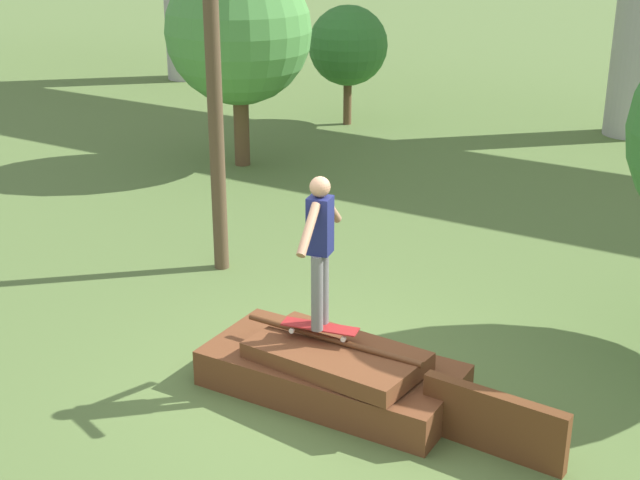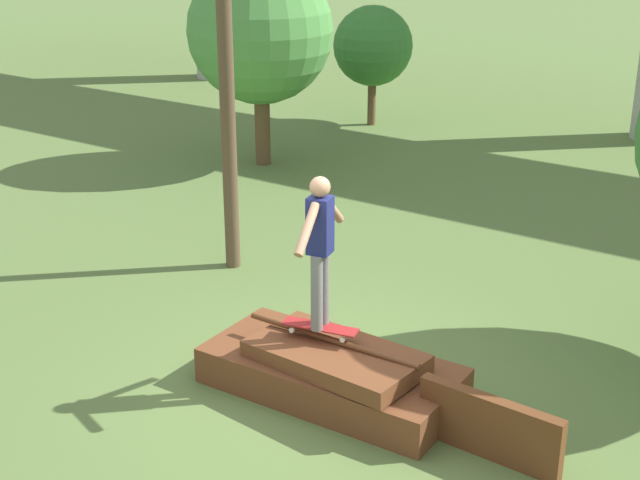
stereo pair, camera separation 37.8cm
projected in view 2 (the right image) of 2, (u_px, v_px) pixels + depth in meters
The scene contains 8 objects.
ground_plane at pixel (331, 392), 9.16m from camera, with size 80.00×80.00×0.00m, color #567038.
scrap_pile at pixel (332, 371), 9.05m from camera, with size 2.65×1.26×0.63m.
scrap_plank_loose at pixel (489, 427), 8.02m from camera, with size 1.39×0.19×0.60m.
skateboard at pixel (320, 327), 8.97m from camera, with size 0.81×0.35×0.09m.
skater at pixel (320, 243), 8.64m from camera, with size 0.32×1.11×1.57m.
utility_pole at pixel (225, 33), 11.16m from camera, with size 1.30×0.20×6.08m.
tree_behind_left at pixel (373, 46), 19.29m from camera, with size 1.73×1.73×2.61m.
tree_behind_right at pixel (260, 31), 16.10m from camera, with size 2.66×2.66×3.84m.
Camera 2 is at (4.39, -6.67, 4.76)m, focal length 50.00 mm.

